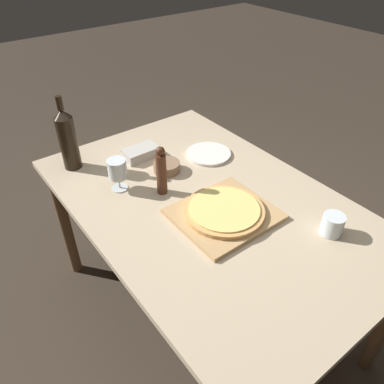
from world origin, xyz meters
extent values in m
plane|color=#382D23|center=(0.00, 0.00, 0.00)|extent=(12.00, 12.00, 0.00)
cube|color=tan|center=(0.00, 0.00, 0.75)|extent=(0.98, 1.52, 0.03)
cylinder|color=brown|center=(-0.43, 0.70, 0.37)|extent=(0.06, 0.06, 0.73)
cylinder|color=brown|center=(0.43, 0.70, 0.37)|extent=(0.06, 0.06, 0.73)
cube|color=tan|center=(-0.01, -0.11, 0.77)|extent=(0.39, 0.34, 0.02)
cylinder|color=tan|center=(-0.01, -0.11, 0.79)|extent=(0.32, 0.32, 0.02)
cylinder|color=#E0C66B|center=(-0.01, -0.11, 0.80)|extent=(0.28, 0.28, 0.01)
cylinder|color=black|center=(-0.34, 0.60, 0.89)|extent=(0.08, 0.08, 0.26)
cone|color=black|center=(-0.34, 0.60, 1.04)|extent=(0.08, 0.08, 0.04)
cylinder|color=black|center=(-0.34, 0.60, 1.09)|extent=(0.03, 0.03, 0.06)
cylinder|color=#4C2819|center=(-0.12, 0.17, 0.86)|extent=(0.04, 0.04, 0.19)
sphere|color=#4C2819|center=(-0.12, 0.17, 0.97)|extent=(0.04, 0.04, 0.04)
cylinder|color=silver|center=(-0.25, 0.30, 0.77)|extent=(0.07, 0.07, 0.00)
cylinder|color=silver|center=(-0.25, 0.30, 0.80)|extent=(0.01, 0.01, 0.06)
cylinder|color=silver|center=(-0.25, 0.30, 0.87)|extent=(0.08, 0.08, 0.08)
cylinder|color=#84664C|center=(-0.01, 0.30, 0.79)|extent=(0.13, 0.13, 0.05)
cylinder|color=silver|center=(0.25, -0.43, 0.80)|extent=(0.08, 0.08, 0.08)
cylinder|color=silver|center=(0.24, 0.29, 0.77)|extent=(0.22, 0.22, 0.01)
cube|color=#BCB7AD|center=(-0.04, 0.48, 0.79)|extent=(0.17, 0.10, 0.05)
camera|label=1|loc=(-0.80, -0.95, 1.75)|focal=35.00mm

